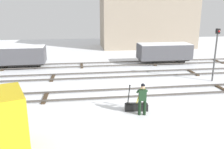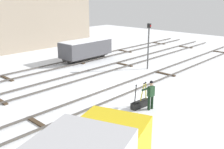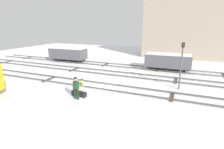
{
  "view_description": "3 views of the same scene",
  "coord_description": "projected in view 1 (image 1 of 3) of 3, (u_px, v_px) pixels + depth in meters",
  "views": [
    {
      "loc": [
        -3.67,
        -13.99,
        5.27
      ],
      "look_at": [
        -1.44,
        2.07,
        0.78
      ],
      "focal_mm": 37.93,
      "sensor_mm": 36.0,
      "label": 1
    },
    {
      "loc": [
        -11.81,
        -10.61,
        6.11
      ],
      "look_at": [
        0.48,
        0.87,
        0.99
      ],
      "focal_mm": 41.33,
      "sensor_mm": 36.0,
      "label": 2
    },
    {
      "loc": [
        6.48,
        -13.32,
        5.27
      ],
      "look_at": [
        0.78,
        0.38,
        1.14
      ],
      "focal_mm": 28.62,
      "sensor_mm": 36.0,
      "label": 3
    }
  ],
  "objects": [
    {
      "name": "switch_lever_frame",
      "position": [
        136.0,
        106.0,
        12.69
      ],
      "size": [
        1.27,
        0.5,
        1.45
      ],
      "rotation": [
        0.0,
        0.0,
        -0.12
      ],
      "color": "black",
      "rests_on": "ground_plane"
    },
    {
      "name": "track_siding_near",
      "position": [
        126.0,
        74.0,
        19.39
      ],
      "size": [
        44.0,
        1.94,
        0.18
      ],
      "color": "#4C4742",
      "rests_on": "ground_plane"
    },
    {
      "name": "freight_car_near_switch",
      "position": [
        15.0,
        55.0,
        21.57
      ],
      "size": [
        5.42,
        2.22,
        2.02
      ],
      "rotation": [
        0.0,
        0.0,
        0.03
      ],
      "color": "#2D2B28",
      "rests_on": "ground_plane"
    },
    {
      "name": "rail_worker",
      "position": [
        142.0,
        97.0,
        11.99
      ],
      "size": [
        0.59,
        0.66,
        1.7
      ],
      "rotation": [
        0.0,
        0.0,
        -0.12
      ],
      "color": "black",
      "rests_on": "ground_plane"
    },
    {
      "name": "apartment_building",
      "position": [
        148.0,
        11.0,
        33.11
      ],
      "size": [
        13.2,
        5.99,
        10.01
      ],
      "color": "gray",
      "rests_on": "ground_plane"
    },
    {
      "name": "signal_post",
      "position": [
        216.0,
        50.0,
        17.32
      ],
      "size": [
        0.24,
        0.32,
        3.93
      ],
      "color": "#4C4C4C",
      "rests_on": "ground_plane"
    },
    {
      "name": "freight_car_far_end",
      "position": [
        164.0,
        52.0,
        23.44
      ],
      "size": [
        5.16,
        2.15,
        2.01
      ],
      "rotation": [
        0.0,
        0.0,
        0.01
      ],
      "color": "#2D2B28",
      "rests_on": "ground_plane"
    },
    {
      "name": "ground_plane",
      "position": [
        139.0,
        94.0,
        15.25
      ],
      "size": [
        60.0,
        60.0,
        0.0
      ],
      "primitive_type": "plane",
      "color": "white"
    },
    {
      "name": "track_siding_far",
      "position": [
        118.0,
        64.0,
        23.11
      ],
      "size": [
        44.0,
        1.94,
        0.18
      ],
      "color": "#4C4742",
      "rests_on": "ground_plane"
    },
    {
      "name": "track_main_line",
      "position": [
        139.0,
        92.0,
        15.22
      ],
      "size": [
        44.0,
        1.94,
        0.18
      ],
      "color": "#4C4742",
      "rests_on": "ground_plane"
    }
  ]
}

